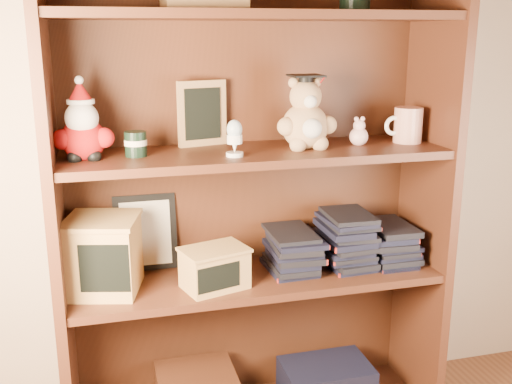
{
  "coord_description": "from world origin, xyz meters",
  "views": [
    {
      "loc": [
        -0.47,
        -0.4,
        1.29
      ],
      "look_at": [
        -0.02,
        1.3,
        0.82
      ],
      "focal_mm": 42.0,
      "sensor_mm": 36.0,
      "label": 1
    }
  ],
  "objects_px": {
    "bookcase": "(251,201)",
    "grad_teddy_bear": "(306,120)",
    "teacher_mug": "(407,125)",
    "treats_box": "(104,254)"
  },
  "relations": [
    {
      "from": "treats_box",
      "to": "teacher_mug",
      "type": "bearing_deg",
      "value": 0.06
    },
    {
      "from": "teacher_mug",
      "to": "treats_box",
      "type": "bearing_deg",
      "value": -179.94
    },
    {
      "from": "teacher_mug",
      "to": "treats_box",
      "type": "xyz_separation_m",
      "value": [
        -0.96,
        -0.0,
        -0.34
      ]
    },
    {
      "from": "bookcase",
      "to": "grad_teddy_bear",
      "type": "relative_size",
      "value": 7.05
    },
    {
      "from": "bookcase",
      "to": "teacher_mug",
      "type": "bearing_deg",
      "value": -5.78
    },
    {
      "from": "grad_teddy_bear",
      "to": "treats_box",
      "type": "bearing_deg",
      "value": 179.45
    },
    {
      "from": "bookcase",
      "to": "treats_box",
      "type": "height_order",
      "value": "bookcase"
    },
    {
      "from": "grad_teddy_bear",
      "to": "teacher_mug",
      "type": "xyz_separation_m",
      "value": [
        0.34,
        0.01,
        -0.03
      ]
    },
    {
      "from": "bookcase",
      "to": "treats_box",
      "type": "bearing_deg",
      "value": -173.59
    },
    {
      "from": "bookcase",
      "to": "grad_teddy_bear",
      "type": "bearing_deg",
      "value": -20.21
    }
  ]
}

